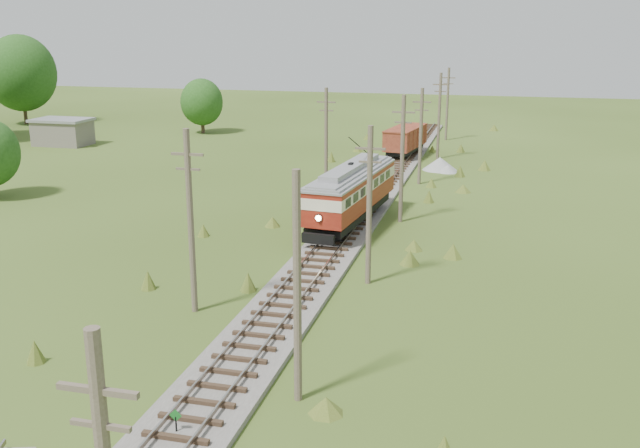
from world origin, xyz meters
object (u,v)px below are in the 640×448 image
(streetcar, at_px, (350,189))
(gondola, at_px, (405,139))
(gravel_pile, at_px, (441,164))
(switch_marker, at_px, (176,421))

(streetcar, height_order, gondola, streetcar)
(streetcar, bearing_deg, gravel_pile, 84.78)
(streetcar, distance_m, gravel_pile, 22.40)
(gondola, bearing_deg, gravel_pile, -45.83)
(gondola, distance_m, gravel_pile, 7.52)
(gondola, height_order, gravel_pile, gondola)
(switch_marker, distance_m, gravel_pile, 49.39)
(streetcar, distance_m, gondola, 27.86)
(gondola, bearing_deg, switch_marker, -81.91)
(switch_marker, bearing_deg, gondola, 89.79)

